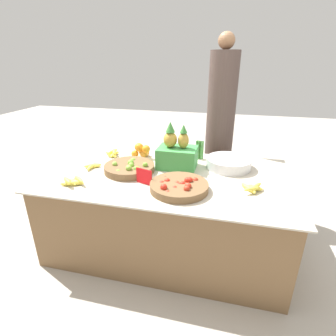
{
  "coord_description": "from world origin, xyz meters",
  "views": [
    {
      "loc": [
        0.44,
        -1.82,
        1.48
      ],
      "look_at": [
        0.0,
        0.0,
        0.7
      ],
      "focal_mm": 28.0,
      "sensor_mm": 36.0,
      "label": 1
    }
  ],
  "objects_px": {
    "price_sign": "(144,177)",
    "produce_crate": "(177,153)",
    "lime_bowl": "(130,168)",
    "metal_bowl": "(229,163)",
    "tomato_basket": "(179,186)",
    "vendor_person": "(220,130)"
  },
  "relations": [
    {
      "from": "metal_bowl",
      "to": "vendor_person",
      "type": "distance_m",
      "value": 0.64
    },
    {
      "from": "lime_bowl",
      "to": "metal_bowl",
      "type": "height_order",
      "value": "lime_bowl"
    },
    {
      "from": "lime_bowl",
      "to": "tomato_basket",
      "type": "bearing_deg",
      "value": -26.6
    },
    {
      "from": "metal_bowl",
      "to": "vendor_person",
      "type": "bearing_deg",
      "value": 100.87
    },
    {
      "from": "vendor_person",
      "to": "tomato_basket",
      "type": "bearing_deg",
      "value": -100.3
    },
    {
      "from": "metal_bowl",
      "to": "lime_bowl",
      "type": "bearing_deg",
      "value": -160.87
    },
    {
      "from": "lime_bowl",
      "to": "produce_crate",
      "type": "bearing_deg",
      "value": 27.62
    },
    {
      "from": "lime_bowl",
      "to": "produce_crate",
      "type": "relative_size",
      "value": 1.06
    },
    {
      "from": "lime_bowl",
      "to": "price_sign",
      "type": "relative_size",
      "value": 3.12
    },
    {
      "from": "price_sign",
      "to": "metal_bowl",
      "type": "bearing_deg",
      "value": 55.62
    },
    {
      "from": "lime_bowl",
      "to": "tomato_basket",
      "type": "xyz_separation_m",
      "value": [
        0.45,
        -0.22,
        -0.0
      ]
    },
    {
      "from": "lime_bowl",
      "to": "produce_crate",
      "type": "xyz_separation_m",
      "value": [
        0.35,
        0.18,
        0.09
      ]
    },
    {
      "from": "tomato_basket",
      "to": "price_sign",
      "type": "relative_size",
      "value": 3.14
    },
    {
      "from": "tomato_basket",
      "to": "produce_crate",
      "type": "xyz_separation_m",
      "value": [
        -0.1,
        0.4,
        0.09
      ]
    },
    {
      "from": "tomato_basket",
      "to": "vendor_person",
      "type": "xyz_separation_m",
      "value": [
        0.2,
        1.1,
        0.13
      ]
    },
    {
      "from": "metal_bowl",
      "to": "price_sign",
      "type": "xyz_separation_m",
      "value": [
        -0.58,
        -0.45,
        0.02
      ]
    },
    {
      "from": "price_sign",
      "to": "produce_crate",
      "type": "distance_m",
      "value": 0.41
    },
    {
      "from": "produce_crate",
      "to": "vendor_person",
      "type": "bearing_deg",
      "value": 66.75
    },
    {
      "from": "metal_bowl",
      "to": "produce_crate",
      "type": "height_order",
      "value": "produce_crate"
    },
    {
      "from": "produce_crate",
      "to": "tomato_basket",
      "type": "bearing_deg",
      "value": -76.09
    },
    {
      "from": "price_sign",
      "to": "produce_crate",
      "type": "xyz_separation_m",
      "value": [
        0.16,
        0.37,
        0.06
      ]
    },
    {
      "from": "vendor_person",
      "to": "price_sign",
      "type": "bearing_deg",
      "value": -113.35
    }
  ]
}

